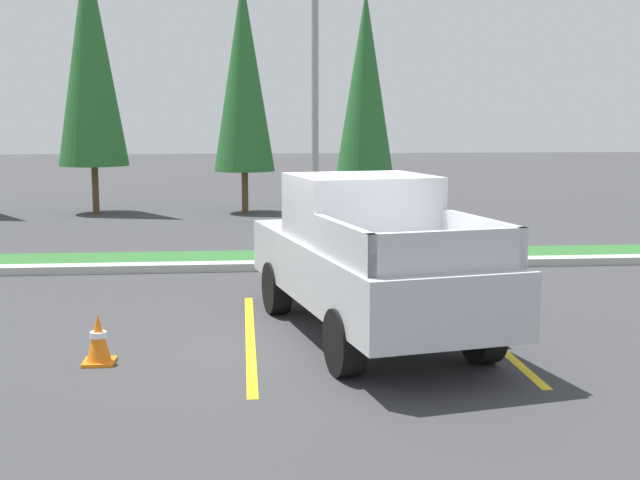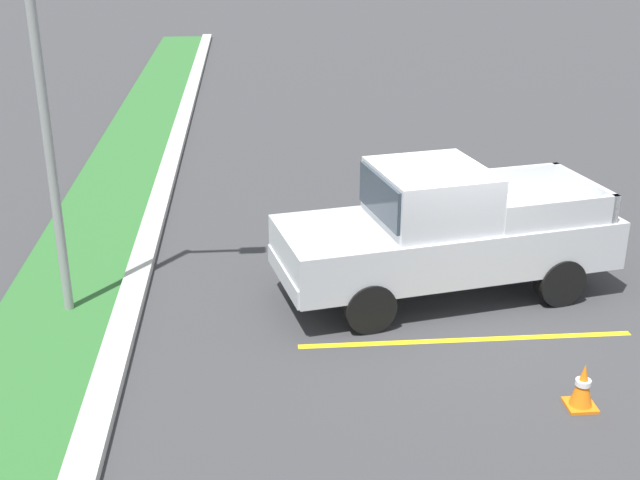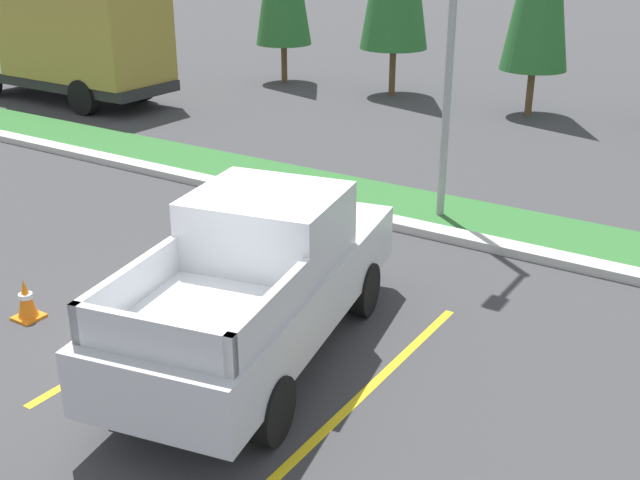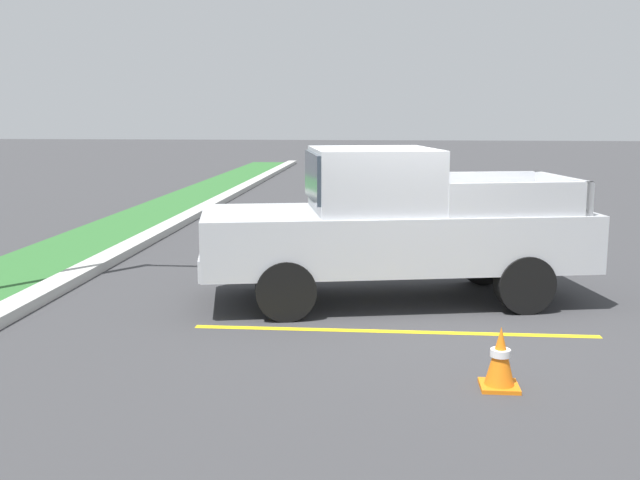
% 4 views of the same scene
% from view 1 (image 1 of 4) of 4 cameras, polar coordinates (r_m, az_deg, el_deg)
% --- Properties ---
extents(ground_plane, '(120.00, 120.00, 0.00)m').
position_cam_1_polar(ground_plane, '(10.75, 1.26, -6.82)').
color(ground_plane, '#38383A').
extents(parking_line_near, '(0.12, 4.80, 0.01)m').
position_cam_1_polar(parking_line_near, '(10.78, -4.89, -6.79)').
color(parking_line_near, yellow).
rests_on(parking_line_near, ground).
extents(parking_line_far, '(0.12, 4.80, 0.01)m').
position_cam_1_polar(parking_line_far, '(11.24, 11.22, -6.29)').
color(parking_line_far, yellow).
rests_on(parking_line_far, ground).
extents(curb_strip, '(56.00, 0.40, 0.15)m').
position_cam_1_polar(curb_strip, '(15.60, -0.88, -1.76)').
color(curb_strip, '#B2B2AD').
rests_on(curb_strip, ground).
extents(grass_median, '(56.00, 1.80, 0.06)m').
position_cam_1_polar(grass_median, '(16.69, -1.19, -1.25)').
color(grass_median, '#2D662D').
rests_on(grass_median, ground).
extents(pickup_truck_main, '(2.90, 5.50, 2.10)m').
position_cam_1_polar(pickup_truck_main, '(10.73, 3.29, -1.18)').
color(pickup_truck_main, black).
rests_on(pickup_truck_main, ground).
extents(street_light, '(0.24, 1.49, 6.32)m').
position_cam_1_polar(street_light, '(16.13, -0.30, 11.50)').
color(street_light, gray).
rests_on(street_light, ground).
extents(cypress_tree_left_inner, '(2.09, 2.09, 8.05)m').
position_cam_1_polar(cypress_tree_left_inner, '(25.88, -15.76, 12.32)').
color(cypress_tree_left_inner, brown).
rests_on(cypress_tree_left_inner, ground).
extents(cypress_tree_center, '(1.85, 1.85, 7.11)m').
position_cam_1_polar(cypress_tree_center, '(25.14, -5.37, 11.45)').
color(cypress_tree_center, brown).
rests_on(cypress_tree_center, ground).
extents(cypress_tree_right_inner, '(1.78, 1.78, 6.84)m').
position_cam_1_polar(cypress_tree_right_inner, '(26.05, 3.17, 11.02)').
color(cypress_tree_right_inner, brown).
rests_on(cypress_tree_right_inner, ground).
extents(traffic_cone, '(0.36, 0.36, 0.60)m').
position_cam_1_polar(traffic_cone, '(9.90, -15.21, -6.71)').
color(traffic_cone, orange).
rests_on(traffic_cone, ground).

